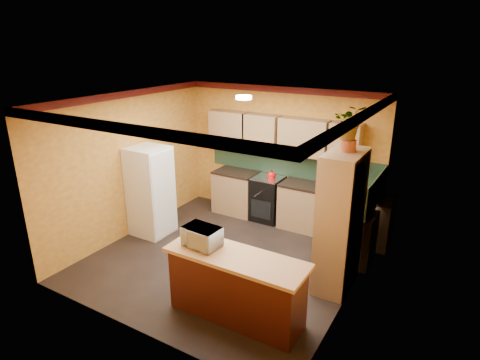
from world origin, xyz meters
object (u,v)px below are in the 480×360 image
(base_cabinets_back, at_px, (296,205))
(fridge, at_px, (150,191))
(breakfast_bar, at_px, (236,288))
(pantry, at_px, (340,222))
(microwave, at_px, (202,236))
(stove, at_px, (268,199))

(base_cabinets_back, bearing_deg, fridge, -143.52)
(breakfast_bar, bearing_deg, pantry, 57.14)
(breakfast_bar, bearing_deg, base_cabinets_back, 98.16)
(breakfast_bar, bearing_deg, microwave, 180.00)
(pantry, height_order, microwave, pantry)
(pantry, distance_m, breakfast_bar, 1.79)
(breakfast_bar, distance_m, microwave, 0.82)
(fridge, distance_m, pantry, 3.61)
(stove, distance_m, fridge, 2.37)
(base_cabinets_back, distance_m, breakfast_bar, 3.04)
(fridge, relative_size, pantry, 0.81)
(base_cabinets_back, height_order, pantry, pantry)
(base_cabinets_back, relative_size, stove, 4.01)
(base_cabinets_back, height_order, breakfast_bar, same)
(pantry, xyz_separation_m, breakfast_bar, (-0.91, -1.41, -0.61))
(fridge, xyz_separation_m, breakfast_bar, (2.69, -1.34, -0.41))
(base_cabinets_back, relative_size, pantry, 1.74)
(fridge, xyz_separation_m, microwave, (2.16, -1.34, 0.22))
(stove, height_order, pantry, pantry)
(base_cabinets_back, xyz_separation_m, fridge, (-2.26, -1.67, 0.41))
(pantry, bearing_deg, base_cabinets_back, 130.01)
(base_cabinets_back, relative_size, microwave, 7.44)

